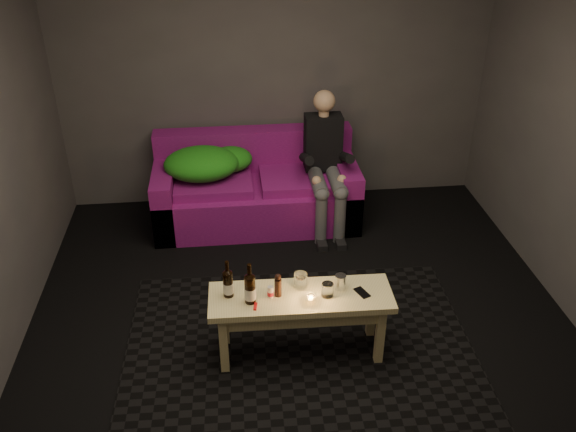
# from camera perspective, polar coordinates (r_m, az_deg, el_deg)

# --- Properties ---
(floor) EXTENTS (4.50, 4.50, 0.00)m
(floor) POSITION_cam_1_polar(r_m,az_deg,el_deg) (4.41, 1.61, -11.87)
(floor) COLOR black
(floor) RESTS_ON ground
(room) EXTENTS (4.50, 4.50, 4.50)m
(room) POSITION_cam_1_polar(r_m,az_deg,el_deg) (3.96, 1.04, 10.86)
(room) COLOR silver
(room) RESTS_ON ground
(rug) EXTENTS (2.47, 1.82, 0.01)m
(rug) POSITION_cam_1_polar(r_m,az_deg,el_deg) (4.39, 1.06, -12.08)
(rug) COLOR black
(rug) RESTS_ON floor
(sofa) EXTENTS (1.85, 0.83, 0.80)m
(sofa) POSITION_cam_1_polar(r_m,az_deg,el_deg) (5.72, -3.02, 2.39)
(sofa) COLOR #770F6D
(sofa) RESTS_ON floor
(green_blanket) EXTENTS (0.82, 0.56, 0.28)m
(green_blanket) POSITION_cam_1_polar(r_m,az_deg,el_deg) (5.57, -7.66, 4.94)
(green_blanket) COLOR #1B961B
(green_blanket) RESTS_ON sofa
(person) EXTENTS (0.33, 0.77, 1.24)m
(person) POSITION_cam_1_polar(r_m,az_deg,el_deg) (5.49, 3.51, 5.24)
(person) COLOR black
(person) RESTS_ON sofa
(coffee_table) EXTENTS (1.22, 0.42, 0.50)m
(coffee_table) POSITION_cam_1_polar(r_m,az_deg,el_deg) (4.09, 1.20, -8.38)
(coffee_table) COLOR #D0C079
(coffee_table) RESTS_ON rug
(beer_bottle_a) EXTENTS (0.07, 0.07, 0.27)m
(beer_bottle_a) POSITION_cam_1_polar(r_m,az_deg,el_deg) (3.99, -5.63, -6.28)
(beer_bottle_a) COLOR black
(beer_bottle_a) RESTS_ON coffee_table
(beer_bottle_b) EXTENTS (0.07, 0.07, 0.29)m
(beer_bottle_b) POSITION_cam_1_polar(r_m,az_deg,el_deg) (3.92, -3.57, -6.78)
(beer_bottle_b) COLOR black
(beer_bottle_b) RESTS_ON coffee_table
(salt_shaker) EXTENTS (0.04, 0.04, 0.08)m
(salt_shaker) POSITION_cam_1_polar(r_m,az_deg,el_deg) (3.99, -1.65, -7.11)
(salt_shaker) COLOR silver
(salt_shaker) RESTS_ON coffee_table
(pepper_mill) EXTENTS (0.05, 0.05, 0.13)m
(pepper_mill) POSITION_cam_1_polar(r_m,az_deg,el_deg) (3.99, -0.94, -6.71)
(pepper_mill) COLOR black
(pepper_mill) RESTS_ON coffee_table
(tumbler_back) EXTENTS (0.09, 0.09, 0.11)m
(tumbler_back) POSITION_cam_1_polar(r_m,az_deg,el_deg) (4.07, 1.17, -6.06)
(tumbler_back) COLOR white
(tumbler_back) RESTS_ON coffee_table
(tealight) EXTENTS (0.07, 0.07, 0.05)m
(tealight) POSITION_cam_1_polar(r_m,az_deg,el_deg) (3.96, 2.13, -7.79)
(tealight) COLOR white
(tealight) RESTS_ON coffee_table
(tumbler_front) EXTENTS (0.10, 0.10, 0.10)m
(tumbler_front) POSITION_cam_1_polar(r_m,az_deg,el_deg) (4.00, 3.72, -6.91)
(tumbler_front) COLOR white
(tumbler_front) RESTS_ON coffee_table
(steel_cup) EXTENTS (0.08, 0.08, 0.10)m
(steel_cup) POSITION_cam_1_polar(r_m,az_deg,el_deg) (4.07, 4.92, -6.17)
(steel_cup) COLOR silver
(steel_cup) RESTS_ON coffee_table
(smartphone) EXTENTS (0.10, 0.14, 0.01)m
(smartphone) POSITION_cam_1_polar(r_m,az_deg,el_deg) (4.08, 6.94, -7.12)
(smartphone) COLOR black
(smartphone) RESTS_ON coffee_table
(red_lighter) EXTENTS (0.03, 0.07, 0.01)m
(red_lighter) POSITION_cam_1_polar(r_m,az_deg,el_deg) (3.93, -3.07, -8.44)
(red_lighter) COLOR red
(red_lighter) RESTS_ON coffee_table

